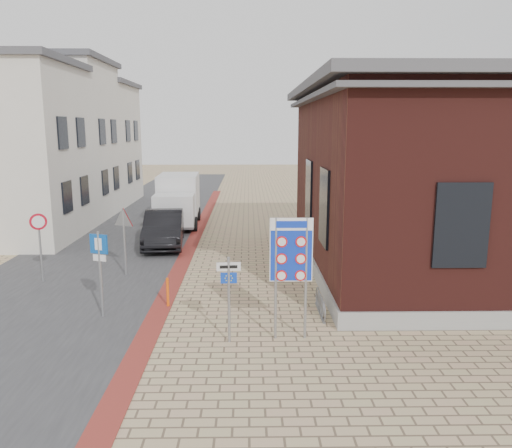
# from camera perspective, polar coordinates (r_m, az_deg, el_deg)

# --- Properties ---
(ground) EXTENTS (120.00, 120.00, 0.00)m
(ground) POSITION_cam_1_polar(r_m,az_deg,el_deg) (12.50, -3.65, -13.85)
(ground) COLOR tan
(ground) RESTS_ON ground
(road_strip) EXTENTS (7.00, 60.00, 0.02)m
(road_strip) POSITION_cam_1_polar(r_m,az_deg,el_deg) (27.52, -13.67, -0.27)
(road_strip) COLOR #38383A
(road_strip) RESTS_ON ground
(curb_strip) EXTENTS (0.60, 40.00, 0.02)m
(curb_strip) POSITION_cam_1_polar(r_m,az_deg,el_deg) (22.11, -7.61, -2.78)
(curb_strip) COLOR maroon
(curb_strip) RESTS_ON ground
(brick_building) EXTENTS (13.00, 13.00, 6.80)m
(brick_building) POSITION_cam_1_polar(r_m,az_deg,el_deg) (20.23, 23.74, 5.09)
(brick_building) COLOR gray
(brick_building) RESTS_ON ground
(townhouse_mid) EXTENTS (7.40, 6.40, 9.10)m
(townhouse_mid) POSITION_cam_1_polar(r_m,az_deg,el_deg) (31.54, -22.74, 8.94)
(townhouse_mid) COLOR beige
(townhouse_mid) RESTS_ON ground
(townhouse_far) EXTENTS (7.40, 6.40, 8.30)m
(townhouse_far) POSITION_cam_1_polar(r_m,az_deg,el_deg) (37.19, -19.28, 8.74)
(townhouse_far) COLOR beige
(townhouse_far) RESTS_ON ground
(bike_rack) EXTENTS (0.08, 1.80, 0.60)m
(bike_rack) POSITION_cam_1_polar(r_m,az_deg,el_deg) (14.56, 7.37, -9.11)
(bike_rack) COLOR slate
(bike_rack) RESTS_ON ground
(sedan) EXTENTS (2.12, 4.89, 1.56)m
(sedan) POSITION_cam_1_polar(r_m,az_deg,el_deg) (22.76, -10.47, -0.49)
(sedan) COLOR black
(sedan) RESTS_ON ground
(box_truck) EXTENTS (2.39, 5.25, 2.70)m
(box_truck) POSITION_cam_1_polar(r_m,az_deg,el_deg) (27.19, -8.93, 2.74)
(box_truck) COLOR slate
(box_truck) RESTS_ON ground
(border_sign) EXTENTS (1.06, 0.07, 3.10)m
(border_sign) POSITION_cam_1_polar(r_m,az_deg,el_deg) (12.25, 4.04, -3.25)
(border_sign) COLOR gray
(border_sign) RESTS_ON ground
(essen_sign) EXTENTS (0.59, 0.08, 2.18)m
(essen_sign) POSITION_cam_1_polar(r_m,az_deg,el_deg) (12.25, -3.12, -7.23)
(essen_sign) COLOR gray
(essen_sign) RESTS_ON ground
(parking_sign) EXTENTS (0.53, 0.21, 2.46)m
(parking_sign) POSITION_cam_1_polar(r_m,az_deg,el_deg) (14.39, -17.43, -3.90)
(parking_sign) COLOR gray
(parking_sign) RESTS_ON ground
(yield_sign) EXTENTS (0.82, 0.37, 2.43)m
(yield_sign) POSITION_cam_1_polar(r_m,az_deg,el_deg) (18.16, -14.88, -0.14)
(yield_sign) COLOR gray
(yield_sign) RESTS_ON ground
(speed_sign) EXTENTS (0.54, 0.24, 2.40)m
(speed_sign) POSITION_cam_1_polar(r_m,az_deg,el_deg) (18.44, -23.51, -1.30)
(speed_sign) COLOR gray
(speed_sign) RESTS_ON ground
(bollard) EXTENTS (0.09, 0.09, 0.89)m
(bollard) POSITION_cam_1_polar(r_m,az_deg,el_deg) (15.11, -10.06, -7.70)
(bollard) COLOR #F55A0C
(bollard) RESTS_ON ground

